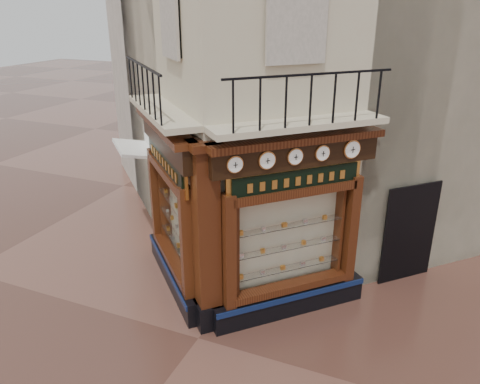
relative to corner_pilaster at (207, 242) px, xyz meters
The scene contains 16 objects.
ground 2.01m from the corner_pilaster, 90.00° to the right, with size 80.00×80.00×0.00m, color #523026.
main_building 6.96m from the corner_pilaster, 90.00° to the left, with size 8.00×8.00×12.00m, color beige.
neighbour_left 9.21m from the corner_pilaster, 106.93° to the left, with size 8.00×8.00×11.00m, color beige.
neighbour_right 9.21m from the corner_pilaster, 73.07° to the left, with size 8.00×8.00×11.00m, color beige.
shopfront_left 1.77m from the corner_pilaster, 142.77° to the left, with size 2.86×2.86×3.98m.
shopfront_right 1.77m from the corner_pilaster, 37.23° to the left, with size 2.86×2.86×3.98m.
corner_pilaster is the anchor object (origin of this frame).
balcony 2.47m from the corner_pilaster, 90.00° to the left, with size 5.94×2.97×1.03m.
clock_a 1.78m from the corner_pilaster, ahead, with size 0.26×0.26×0.32m.
clock_b 2.02m from the corner_pilaster, 23.00° to the left, with size 0.28×0.28×0.35m.
clock_c 2.38m from the corner_pilaster, 30.38° to the left, with size 0.27×0.27×0.33m.
clock_d 2.82m from the corner_pilaster, 34.14° to the left, with size 0.26×0.26×0.32m.
clock_e 3.37m from the corner_pilaster, 36.62° to the left, with size 0.30×0.30×0.38m.
awning 4.91m from the corner_pilaster, 141.37° to the left, with size 1.66×0.99×0.08m, color white, non-canonical shape.
signboard_left 2.12m from the corner_pilaster, 145.25° to the left, with size 2.24×2.24×0.60m.
signboard_right 2.12m from the corner_pilaster, 34.75° to the left, with size 2.10×2.10×0.56m.
Camera 1 is at (3.73, -6.72, 6.26)m, focal length 35.00 mm.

